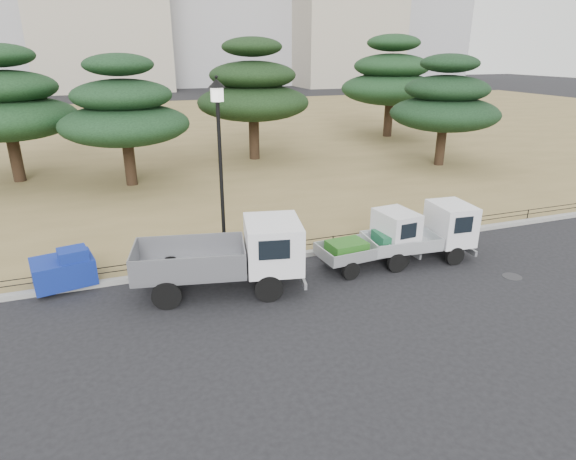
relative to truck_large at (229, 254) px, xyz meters
name	(u,v)px	position (x,y,z in m)	size (l,w,h in m)	color
ground	(311,293)	(2.20, -1.01, -1.18)	(220.00, 220.00, 0.00)	black
lawn	(175,133)	(2.20, 29.59, -1.10)	(120.00, 56.00, 0.15)	olive
curb	(282,257)	(2.20, 1.59, -1.10)	(120.00, 0.25, 0.16)	gray
truck_large	(229,254)	(0.00, 0.00, 0.00)	(5.14, 2.79, 2.12)	black
truck_kei_front	(375,240)	(4.98, 0.15, -0.30)	(3.44, 1.70, 1.77)	black
truck_kei_rear	(426,233)	(6.87, -0.02, -0.23)	(3.75, 1.84, 1.91)	black
street_lamp	(219,143)	(0.26, 1.89, 2.94)	(0.53, 0.53, 5.87)	black
pipe_fence	(281,246)	(2.20, 1.74, -0.74)	(38.00, 0.04, 0.40)	black
tarp_pile	(64,269)	(-4.68, 1.83, -0.57)	(1.94, 1.58, 1.15)	navy
manhole	(512,277)	(8.70, -2.21, -1.17)	(0.60, 0.60, 0.01)	#2D2D30
pine_west_near	(5,104)	(-7.87, 15.95, 3.02)	(7.01, 7.01, 7.01)	black
pine_center_left	(124,111)	(-2.19, 13.10, 2.75)	(6.44, 6.44, 6.55)	black
pine_center_right	(253,90)	(5.69, 17.13, 3.28)	(7.01, 7.01, 7.44)	black
pine_east_near	(445,102)	(15.94, 11.58, 2.72)	(6.43, 6.43, 6.49)	black
pine_east_far	(391,79)	(18.40, 21.84, 3.50)	(7.81, 7.81, 7.84)	black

